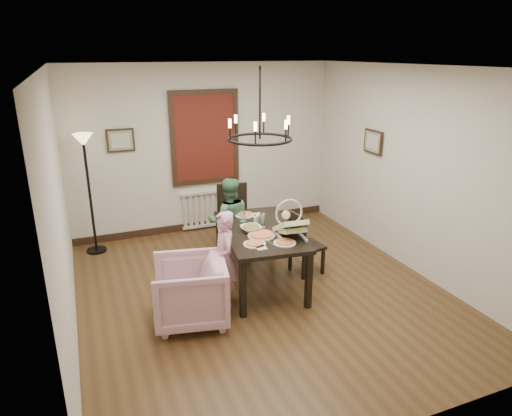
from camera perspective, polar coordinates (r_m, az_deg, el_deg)
room_shell at (r=5.79m, az=-0.63°, el=3.40°), size 4.51×5.00×2.81m
dining_table at (r=5.96m, az=0.45°, el=-3.41°), size 1.13×1.76×0.77m
chair_far at (r=6.93m, az=-2.65°, el=-1.51°), size 0.53×0.53×1.06m
chair_right at (r=6.37m, az=6.40°, el=-4.28°), size 0.45×0.45×0.91m
armchair at (r=5.32m, az=-8.27°, el=-10.25°), size 0.98×0.96×0.75m
elderly_woman at (r=5.54m, az=-4.01°, el=-7.41°), size 0.25×0.37×1.00m
seated_man at (r=6.63m, az=-3.38°, el=-2.51°), size 0.59×0.50×1.06m
baby_bouncer at (r=5.63m, az=4.31°, el=-2.07°), size 0.42×0.54×0.33m
salad_bowl at (r=5.85m, az=-0.63°, el=-2.53°), size 0.32×0.32×0.08m
pizza_platter at (r=5.68m, az=0.67°, el=-3.39°), size 0.34×0.34×0.04m
drinking_glass at (r=5.99m, az=0.64°, el=-1.63°), size 0.07×0.07×0.15m
window_blinds at (r=7.69m, az=-6.40°, el=8.72°), size 1.00×0.03×1.40m
radiator at (r=8.02m, az=-6.11°, el=-0.07°), size 0.92×0.12×0.62m
picture_back at (r=7.45m, az=-16.57°, el=8.11°), size 0.42×0.03×0.36m
picture_right at (r=7.24m, az=14.42°, el=8.02°), size 0.03×0.42×0.36m
floor_lamp at (r=7.28m, az=-20.04°, el=1.40°), size 0.30×0.30×1.80m
chandelier at (r=5.60m, az=0.48°, el=8.62°), size 0.80×0.80×0.04m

